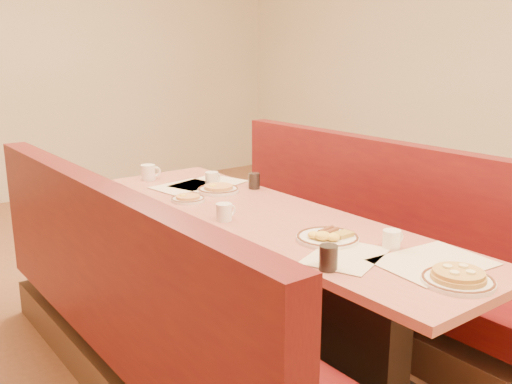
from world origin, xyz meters
TOP-DOWN VIEW (x-y plane):
  - ground at (0.00, 0.00)m, footprint 8.00×8.00m
  - diner_table at (0.00, 0.00)m, footprint 0.70×2.50m
  - booth_left at (-0.73, 0.00)m, footprint 0.55×2.50m
  - booth_right at (0.73, 0.00)m, footprint 0.55×2.50m
  - placemat_near_left at (-0.12, -0.66)m, footprint 0.43×0.38m
  - placemat_near_right at (0.10, -0.92)m, footprint 0.47×0.37m
  - placemat_far_left at (-0.04, 0.79)m, footprint 0.40×0.32m
  - placemat_far_right at (0.12, 0.76)m, footprint 0.50×0.43m
  - pancake_plate at (0.01, -1.10)m, footprint 0.26×0.26m
  - eggs_plate at (-0.04, -0.47)m, footprint 0.28×0.28m
  - extra_plate_mid at (0.06, 0.56)m, footprint 0.25×0.25m
  - extra_plate_far at (-0.19, 0.50)m, footprint 0.19×0.19m
  - coffee_mug_a at (0.11, -0.71)m, footprint 0.11×0.08m
  - coffee_mug_b at (-0.23, 0.06)m, footprint 0.11×0.08m
  - coffee_mug_c at (0.12, 0.71)m, footprint 0.12×0.08m
  - coffee_mug_d at (-0.12, 1.10)m, footprint 0.13×0.09m
  - soda_tumbler_near at (-0.28, -0.72)m, footprint 0.07×0.07m
  - soda_tumbler_mid at (0.28, 0.50)m, footprint 0.07×0.07m

SIDE VIEW (x-z plane):
  - ground at x=0.00m, z-range 0.00..0.00m
  - booth_left at x=-0.73m, z-range -0.16..0.89m
  - booth_right at x=0.73m, z-range -0.16..0.89m
  - diner_table at x=0.00m, z-range 0.00..0.75m
  - placemat_near_left at x=-0.12m, z-range 0.75..0.76m
  - placemat_near_right at x=0.10m, z-range 0.75..0.76m
  - placemat_far_left at x=-0.04m, z-range 0.75..0.76m
  - placemat_far_right at x=0.12m, z-range 0.75..0.76m
  - extra_plate_far at x=-0.19m, z-range 0.74..0.78m
  - eggs_plate at x=-0.04m, z-range 0.74..0.80m
  - extra_plate_mid at x=0.06m, z-range 0.74..0.79m
  - pancake_plate at x=0.01m, z-range 0.74..0.80m
  - coffee_mug_a at x=0.11m, z-range 0.75..0.83m
  - coffee_mug_b at x=-0.23m, z-range 0.75..0.84m
  - coffee_mug_c at x=0.12m, z-range 0.75..0.84m
  - soda_tumbler_mid at x=0.28m, z-range 0.75..0.85m
  - soda_tumbler_near at x=-0.28m, z-range 0.75..0.85m
  - coffee_mug_d at x=-0.12m, z-range 0.75..0.85m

